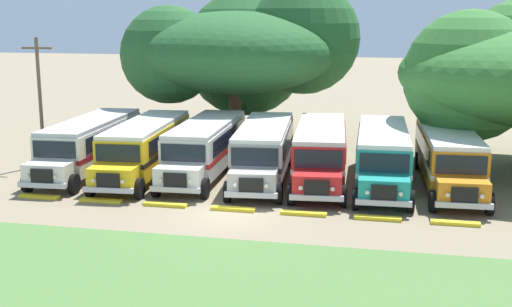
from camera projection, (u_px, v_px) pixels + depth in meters
The scene contains 18 objects.
ground_plane at pixel (230, 214), 28.47m from camera, with size 220.00×220.00×0.00m, color #84755B.
foreground_grass_strip at pixel (170, 284), 21.09m from camera, with size 80.00×9.26×0.01m, color #4C7538.
parked_bus_slot_0 at pixel (90, 142), 36.29m from camera, with size 3.19×10.91×2.82m.
parked_bus_slot_1 at pixel (146, 145), 35.46m from camera, with size 3.36×10.94×2.82m.
parked_bus_slot_2 at pixel (205, 145), 35.49m from camera, with size 3.06×10.89×2.82m.
parked_bus_slot_3 at pixel (264, 148), 34.64m from camera, with size 3.64×10.98×2.82m.
parked_bus_slot_4 at pixel (321, 150), 34.18m from camera, with size 3.53×10.97×2.82m.
parked_bus_slot_5 at pixel (383, 154), 33.37m from camera, with size 3.04×10.89×2.82m.
parked_bus_slot_6 at pixel (448, 155), 33.01m from camera, with size 3.18×10.91×2.82m.
curb_wheelstop_0 at pixel (39, 197), 30.99m from camera, with size 2.00×0.36×0.15m, color yellow.
curb_wheelstop_1 at pixel (101, 201), 30.33m from camera, with size 2.00×0.36×0.15m, color yellow.
curb_wheelstop_2 at pixel (165, 205), 29.67m from camera, with size 2.00×0.36×0.15m, color yellow.
curb_wheelstop_3 at pixel (233, 209), 29.01m from camera, with size 2.00×0.36×0.15m, color yellow.
curb_wheelstop_4 at pixel (304, 213), 28.35m from camera, with size 2.00×0.36×0.15m, color yellow.
curb_wheelstop_5 at pixel (378, 218), 27.69m from camera, with size 2.00×0.36×0.15m, color yellow.
curb_wheelstop_6 at pixel (455, 223), 27.03m from camera, with size 2.00×0.36×0.15m, color yellow.
broad_shade_tree at pixel (244, 50), 43.80m from camera, with size 15.29×13.44×10.80m.
utility_pole at pixel (40, 98), 37.03m from camera, with size 1.80×0.20×7.30m.
Camera 1 is at (6.93, -26.43, 8.51)m, focal length 45.90 mm.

